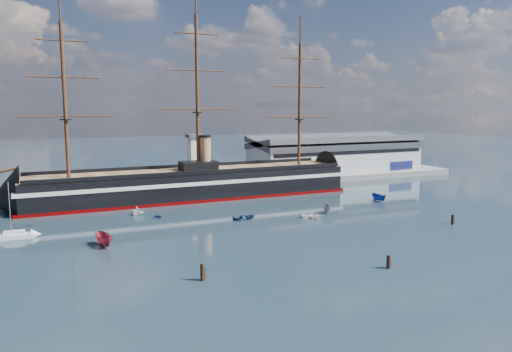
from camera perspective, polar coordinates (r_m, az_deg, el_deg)
name	(u,v)px	position (r m, az deg, el deg)	size (l,w,h in m)	color
ground	(225,211)	(122.77, -3.51, -4.02)	(600.00, 600.00, 0.00)	#1D2F3A
quay	(214,187)	(159.37, -4.77, -1.22)	(180.00, 18.00, 2.00)	slate
warehouse	(335,154)	(183.32, 9.05, 2.45)	(63.00, 21.00, 11.60)	#B7BABC
quay_tower	(196,158)	(153.05, -6.91, 2.05)	(5.00, 5.00, 15.00)	silver
warship	(186,184)	(139.42, -8.03, -0.93)	(112.90, 16.52, 53.94)	black
sailboat	(14,235)	(108.39, -25.90, -6.09)	(7.18, 2.62, 11.27)	white
motorboat_a	(105,246)	(96.89, -16.88, -7.69)	(7.50, 2.75, 3.00)	#A02E3C
motorboat_b	(244,219)	(113.89, -1.33, -4.97)	(3.45, 1.38, 1.61)	navy
motorboat_c	(327,212)	(122.39, 8.09, -4.13)	(5.29, 1.94, 2.12)	#585D66
motorboat_d	(138,215)	(121.52, -13.34, -4.36)	(5.87, 2.54, 2.15)	white
motorboat_e	(313,218)	(115.71, 6.53, -4.81)	(3.24, 1.30, 1.51)	white
motorboat_f	(379,201)	(139.30, 13.87, -2.79)	(6.11, 2.24, 2.44)	navy
motorboat_g	(158,218)	(117.07, -11.12, -4.77)	(3.49, 1.51, 1.28)	navy
piling_near_left	(202,280)	(76.02, -6.14, -11.78)	(0.64, 0.64, 3.26)	black
piling_near_mid	(388,268)	(83.51, 14.88, -10.16)	(0.64, 0.64, 2.91)	black
piling_far_right	(452,224)	(117.28, 21.53, -5.16)	(0.64, 0.64, 2.90)	black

